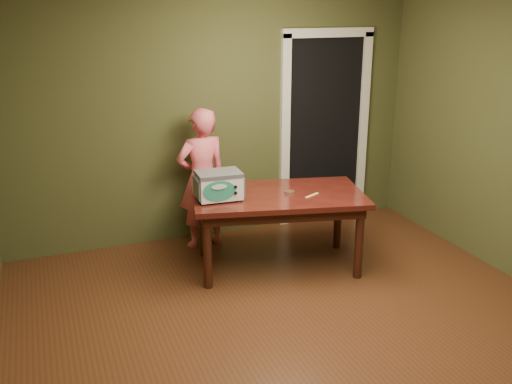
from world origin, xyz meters
TOP-DOWN VIEW (x-y plane):
  - floor at (0.00, 0.00)m, footprint 5.00×5.00m
  - room_shell at (0.00, 0.00)m, footprint 4.52×5.02m
  - doorway at (1.30, 2.78)m, footprint 1.10×0.66m
  - dining_table at (0.28, 1.45)m, footprint 1.76×1.24m
  - toy_oven at (-0.29, 1.49)m, footprint 0.44×0.31m
  - baking_pan at (0.38, 1.42)m, footprint 0.10×0.10m
  - spatula at (0.55, 1.27)m, footprint 0.17×0.10m
  - child at (-0.25, 2.20)m, footprint 0.58×0.42m

SIDE VIEW (x-z plane):
  - floor at x=0.00m, z-range 0.00..0.00m
  - dining_table at x=0.28m, z-range 0.28..1.03m
  - child at x=-0.25m, z-range 0.00..1.47m
  - spatula at x=0.55m, z-range 0.75..0.76m
  - baking_pan at x=0.38m, z-range 0.75..0.77m
  - toy_oven at x=-0.29m, z-range 0.76..1.02m
  - doorway at x=1.30m, z-range -0.07..2.18m
  - room_shell at x=0.00m, z-range 0.40..3.01m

